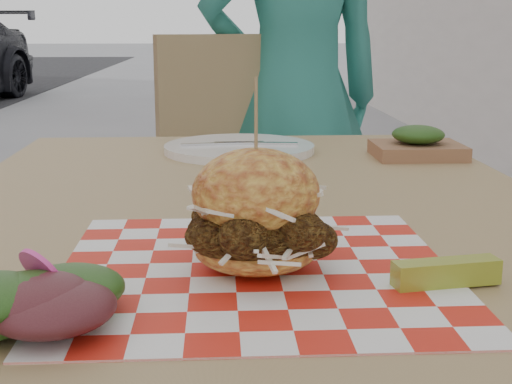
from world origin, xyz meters
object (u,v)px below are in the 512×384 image
diner (296,98)px  patio_chair (220,185)px  patio_table (250,269)px  sandwich (256,218)px

diner → patio_chair: bearing=17.6°
diner → patio_table: 1.18m
patio_table → sandwich: 0.26m
diner → patio_table: bearing=65.2°
patio_chair → sandwich: (0.03, -1.25, 0.25)m
patio_chair → sandwich: 1.27m
patio_table → diner: bearing=81.0°
diner → patio_table: size_ratio=1.29×
patio_chair → sandwich: bearing=-108.2°
diner → patio_chair: (-0.22, -0.14, -0.22)m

